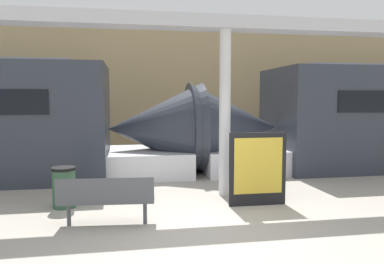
{
  "coord_description": "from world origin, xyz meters",
  "views": [
    {
      "loc": [
        -1.16,
        -5.77,
        2.18
      ],
      "look_at": [
        0.32,
        2.77,
        1.4
      ],
      "focal_mm": 35.0,
      "sensor_mm": 36.0,
      "label": 1
    }
  ],
  "objects": [
    {
      "name": "poster_board",
      "position": [
        1.43,
        1.37,
        0.76
      ],
      "size": [
        1.19,
        0.07,
        1.5
      ],
      "color": "black",
      "rests_on": "ground_plane"
    },
    {
      "name": "canopy_beam",
      "position": [
        0.99,
        2.34,
        3.82
      ],
      "size": [
        28.0,
        0.6,
        0.28
      ],
      "primitive_type": "cube",
      "color": "#B7B7BC",
      "rests_on": "support_column_near"
    },
    {
      "name": "ground_plane",
      "position": [
        0.0,
        0.0,
        0.0
      ],
      "size": [
        60.0,
        60.0,
        0.0
      ],
      "primitive_type": "plane",
      "color": "#A8A093"
    },
    {
      "name": "bench_near",
      "position": [
        -1.53,
        0.61,
        0.51
      ],
      "size": [
        1.65,
        0.58,
        0.86
      ],
      "rotation": [
        0.0,
        0.0,
        -0.09
      ],
      "color": "#4C4F54",
      "rests_on": "ground_plane"
    },
    {
      "name": "station_wall",
      "position": [
        0.0,
        9.45,
        2.5
      ],
      "size": [
        56.0,
        0.2,
        5.0
      ],
      "primitive_type": "cube",
      "color": "tan",
      "rests_on": "ground_plane"
    },
    {
      "name": "support_column_near",
      "position": [
        0.99,
        2.34,
        1.84
      ],
      "size": [
        0.25,
        0.25,
        3.68
      ],
      "primitive_type": "cylinder",
      "color": "silver",
      "rests_on": "ground_plane"
    },
    {
      "name": "trash_bin",
      "position": [
        -2.43,
        1.9,
        0.41
      ],
      "size": [
        0.47,
        0.47,
        0.82
      ],
      "color": "#2D5138",
      "rests_on": "ground_plane"
    }
  ]
}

